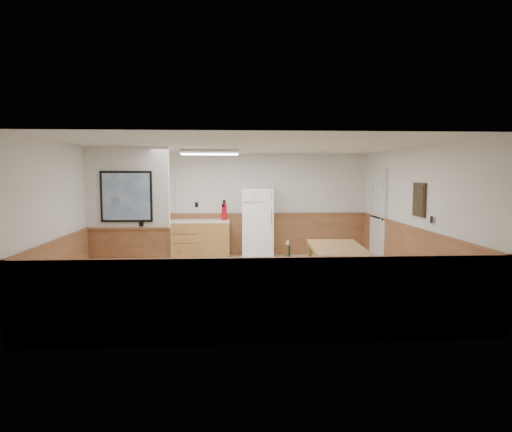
{
  "coord_description": "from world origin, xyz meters",
  "views": [
    {
      "loc": [
        -0.41,
        -8.21,
        2.02
      ],
      "look_at": [
        0.1,
        0.4,
        1.21
      ],
      "focal_mm": 32.0,
      "sensor_mm": 36.0,
      "label": 1
    }
  ],
  "objects": [
    {
      "name": "partition_wall",
      "position": [
        -2.25,
        0.19,
        1.23
      ],
      "size": [
        1.5,
        0.2,
        2.5
      ],
      "color": "silver",
      "rests_on": "ground"
    },
    {
      "name": "fluorescent_fixture",
      "position": [
        -0.8,
        1.3,
        2.45
      ],
      "size": [
        1.2,
        0.3,
        0.09
      ],
      "color": "silver",
      "rests_on": "ceiling"
    },
    {
      "name": "back_wall",
      "position": [
        0.0,
        3.0,
        1.25
      ],
      "size": [
        6.0,
        0.02,
        2.5
      ],
      "primitive_type": "cube",
      "color": "silver",
      "rests_on": "ground"
    },
    {
      "name": "left_wall",
      "position": [
        -3.0,
        0.0,
        1.25
      ],
      "size": [
        0.02,
        6.0,
        2.5
      ],
      "primitive_type": "cube",
      "color": "silver",
      "rests_on": "ground"
    },
    {
      "name": "wall_painting",
      "position": [
        2.97,
        -0.3,
        1.55
      ],
      "size": [
        0.04,
        0.5,
        0.6
      ],
      "color": "#372216",
      "rests_on": "right_wall"
    },
    {
      "name": "fire_extinguisher",
      "position": [
        -0.52,
        2.66,
        1.11
      ],
      "size": [
        0.16,
        0.16,
        0.48
      ],
      "rotation": [
        0.0,
        0.0,
        0.39
      ],
      "color": "#B80918",
      "rests_on": "kitchen_counter"
    },
    {
      "name": "refrigerator",
      "position": [
        0.28,
        2.63,
        0.83
      ],
      "size": [
        0.78,
        0.74,
        1.66
      ],
      "rotation": [
        0.0,
        0.0,
        -0.06
      ],
      "color": "white",
      "rests_on": "ground"
    },
    {
      "name": "exterior_door",
      "position": [
        2.96,
        1.9,
        1.05
      ],
      "size": [
        0.07,
        1.02,
        2.15
      ],
      "color": "silver",
      "rests_on": "ground"
    },
    {
      "name": "dining_bench",
      "position": [
        2.78,
        -0.5,
        0.34
      ],
      "size": [
        0.49,
        1.53,
        0.45
      ],
      "rotation": [
        0.0,
        0.0,
        0.11
      ],
      "color": "brown",
      "rests_on": "ground"
    },
    {
      "name": "wainscot_back",
      "position": [
        0.0,
        2.98,
        0.5
      ],
      "size": [
        6.0,
        0.04,
        1.0
      ],
      "primitive_type": "cube",
      "color": "#9E653F",
      "rests_on": "ground"
    },
    {
      "name": "kitchen_counter",
      "position": [
        -1.21,
        2.68,
        0.46
      ],
      "size": [
        2.2,
        0.61,
        1.0
      ],
      "color": "#AA7E3C",
      "rests_on": "ground"
    },
    {
      "name": "right_wall",
      "position": [
        3.0,
        0.0,
        1.25
      ],
      "size": [
        0.02,
        6.0,
        2.5
      ],
      "primitive_type": "cube",
      "color": "silver",
      "rests_on": "ground"
    },
    {
      "name": "dining_table",
      "position": [
        1.46,
        -0.49,
        0.66
      ],
      "size": [
        1.03,
        1.85,
        0.75
      ],
      "rotation": [
        0.0,
        0.0,
        -0.08
      ],
      "color": "brown",
      "rests_on": "ground"
    },
    {
      "name": "ceiling",
      "position": [
        0.0,
        0.0,
        2.5
      ],
      "size": [
        6.0,
        6.0,
        0.02
      ],
      "primitive_type": "cube",
      "color": "white",
      "rests_on": "back_wall"
    },
    {
      "name": "soap_bottle",
      "position": [
        -2.23,
        2.67,
        1.02
      ],
      "size": [
        0.1,
        0.1,
        0.24
      ],
      "primitive_type": "cylinder",
      "rotation": [
        0.0,
        0.0,
        -0.27
      ],
      "color": "#1A9130",
      "rests_on": "kitchen_counter"
    },
    {
      "name": "dining_chair",
      "position": [
        0.69,
        -0.64,
        0.49
      ],
      "size": [
        0.71,
        0.54,
        0.85
      ],
      "rotation": [
        0.0,
        0.0,
        -0.17
      ],
      "color": "brown",
      "rests_on": "ground"
    },
    {
      "name": "ground",
      "position": [
        0.0,
        0.0,
        0.0
      ],
      "size": [
        6.0,
        6.0,
        0.0
      ],
      "primitive_type": "plane",
      "color": "#C5AB8D",
      "rests_on": "ground"
    },
    {
      "name": "kitchen_window",
      "position": [
        -2.1,
        2.98,
        1.55
      ],
      "size": [
        0.8,
        0.04,
        1.0
      ],
      "color": "silver",
      "rests_on": "back_wall"
    },
    {
      "name": "wainscot_left",
      "position": [
        -2.98,
        0.0,
        0.5
      ],
      "size": [
        0.04,
        6.0,
        1.0
      ],
      "primitive_type": "cube",
      "color": "#9E653F",
      "rests_on": "ground"
    },
    {
      "name": "wainscot_right",
      "position": [
        2.98,
        0.0,
        0.5
      ],
      "size": [
        0.04,
        6.0,
        1.0
      ],
      "primitive_type": "cube",
      "color": "#9E653F",
      "rests_on": "ground"
    }
  ]
}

